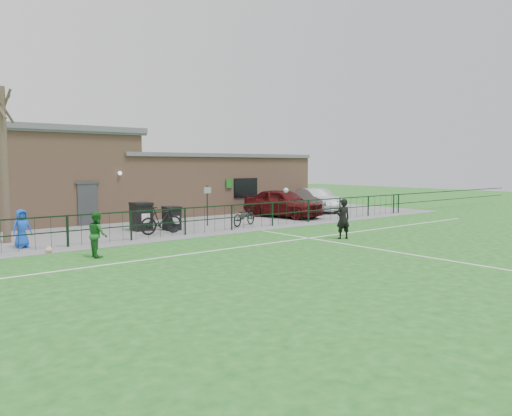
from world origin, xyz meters
TOP-DOWN VIEW (x-y plane):
  - ground at (0.00, 0.00)m, footprint 90.00×90.00m
  - paving_strip at (0.00, 13.50)m, footprint 34.00×13.00m
  - pitch_line_touch at (0.00, 7.80)m, footprint 28.00×0.10m
  - pitch_line_mid at (0.00, 4.00)m, footprint 28.00×0.10m
  - pitch_line_perp at (2.00, 0.00)m, footprint 0.10×16.00m
  - perimeter_fence at (0.00, 8.00)m, footprint 28.00×0.10m
  - bare_tree at (-8.00, 10.50)m, footprint 0.30×0.30m
  - wheelie_bin_left at (-2.31, 10.54)m, footprint 0.84×0.94m
  - wheelie_bin_right at (-1.16, 9.76)m, footprint 0.74×0.82m
  - sign_post at (1.04, 10.08)m, footprint 0.08×0.08m
  - car_maroon at (6.66, 10.69)m, footprint 2.80×5.09m
  - car_silver at (10.75, 11.93)m, footprint 2.79×4.79m
  - bicycle_d at (-2.18, 8.86)m, footprint 2.02×0.61m
  - bicycle_e at (2.41, 8.89)m, footprint 1.98×1.26m
  - spectator_child at (-7.87, 8.83)m, footprint 0.75×0.55m
  - goalkeeper_kick at (2.95, 3.07)m, footprint 0.97×3.30m
  - outfield_player at (-6.39, 5.45)m, footprint 0.66×0.80m
  - ball_ground at (-7.45, 7.16)m, footprint 0.24×0.24m
  - clubhouse at (-0.88, 16.50)m, footprint 24.25×5.40m

SIDE VIEW (x-z plane):
  - ground at x=0.00m, z-range 0.00..0.00m
  - pitch_line_touch at x=0.00m, z-range 0.00..0.01m
  - pitch_line_mid at x=0.00m, z-range 0.00..0.01m
  - pitch_line_perp at x=2.00m, z-range 0.00..0.01m
  - paving_strip at x=0.00m, z-range 0.00..0.02m
  - ball_ground at x=-7.45m, z-range 0.00..0.24m
  - bicycle_e at x=2.41m, z-range 0.02..1.00m
  - wheelie_bin_right at x=-1.16m, z-range 0.02..1.03m
  - perimeter_fence at x=0.00m, z-range 0.00..1.20m
  - wheelie_bin_left at x=-2.31m, z-range 0.02..1.22m
  - bicycle_d at x=-2.18m, z-range 0.02..1.22m
  - spectator_child at x=-7.87m, z-range 0.02..1.43m
  - outfield_player at x=-6.39m, z-range 0.00..1.50m
  - car_silver at x=10.75m, z-range 0.02..1.51m
  - car_maroon at x=6.66m, z-range 0.02..1.66m
  - goalkeeper_kick at x=2.95m, z-range -0.15..1.86m
  - sign_post at x=1.04m, z-range 0.02..2.02m
  - clubhouse at x=-0.88m, z-range -0.26..4.70m
  - bare_tree at x=-8.00m, z-range 0.00..6.00m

